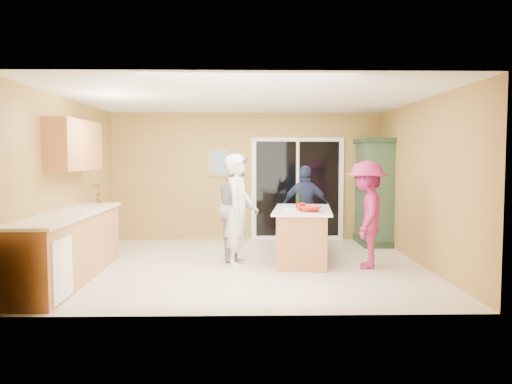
{
  "coord_description": "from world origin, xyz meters",
  "views": [
    {
      "loc": [
        -0.01,
        -7.75,
        1.7
      ],
      "look_at": [
        0.15,
        0.1,
        1.15
      ],
      "focal_mm": 35.0,
      "sensor_mm": 36.0,
      "label": 1
    }
  ],
  "objects_px": {
    "woman_white": "(239,210)",
    "woman_magenta": "(367,214)",
    "kitchen_island": "(302,237)",
    "green_hutch": "(374,193)",
    "woman_navy": "(306,208)",
    "woman_grey": "(238,206)"
  },
  "relations": [
    {
      "from": "woman_navy",
      "to": "woman_magenta",
      "type": "xyz_separation_m",
      "value": [
        0.76,
        -1.44,
        0.05
      ]
    },
    {
      "from": "woman_grey",
      "to": "woman_navy",
      "type": "relative_size",
      "value": 1.14
    },
    {
      "from": "green_hutch",
      "to": "woman_white",
      "type": "height_order",
      "value": "green_hutch"
    },
    {
      "from": "kitchen_island",
      "to": "woman_navy",
      "type": "distance_m",
      "value": 1.11
    },
    {
      "from": "green_hutch",
      "to": "woman_white",
      "type": "distance_m",
      "value": 3.24
    },
    {
      "from": "kitchen_island",
      "to": "green_hutch",
      "type": "bearing_deg",
      "value": 53.55
    },
    {
      "from": "green_hutch",
      "to": "woman_magenta",
      "type": "distance_m",
      "value": 2.19
    },
    {
      "from": "kitchen_island",
      "to": "woman_magenta",
      "type": "height_order",
      "value": "woman_magenta"
    },
    {
      "from": "green_hutch",
      "to": "woman_grey",
      "type": "xyz_separation_m",
      "value": [
        -2.63,
        -1.41,
        -0.11
      ]
    },
    {
      "from": "kitchen_island",
      "to": "woman_magenta",
      "type": "relative_size",
      "value": 1.06
    },
    {
      "from": "green_hutch",
      "to": "woman_magenta",
      "type": "xyz_separation_m",
      "value": [
        -0.65,
        -2.09,
        -0.18
      ]
    },
    {
      "from": "woman_white",
      "to": "woman_magenta",
      "type": "height_order",
      "value": "woman_white"
    },
    {
      "from": "woman_white",
      "to": "woman_grey",
      "type": "relative_size",
      "value": 0.98
    },
    {
      "from": "kitchen_island",
      "to": "green_hutch",
      "type": "distance_m",
      "value": 2.38
    },
    {
      "from": "woman_navy",
      "to": "woman_magenta",
      "type": "height_order",
      "value": "woman_magenta"
    },
    {
      "from": "woman_white",
      "to": "woman_grey",
      "type": "bearing_deg",
      "value": 17.59
    },
    {
      "from": "kitchen_island",
      "to": "green_hutch",
      "type": "height_order",
      "value": "green_hutch"
    },
    {
      "from": "green_hutch",
      "to": "woman_white",
      "type": "relative_size",
      "value": 1.18
    },
    {
      "from": "woman_navy",
      "to": "woman_magenta",
      "type": "relative_size",
      "value": 0.94
    },
    {
      "from": "green_hutch",
      "to": "woman_navy",
      "type": "height_order",
      "value": "green_hutch"
    },
    {
      "from": "woman_white",
      "to": "woman_navy",
      "type": "height_order",
      "value": "woman_white"
    },
    {
      "from": "woman_white",
      "to": "green_hutch",
      "type": "bearing_deg",
      "value": -38.21
    }
  ]
}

